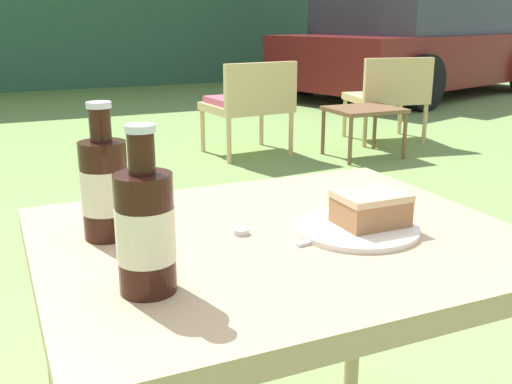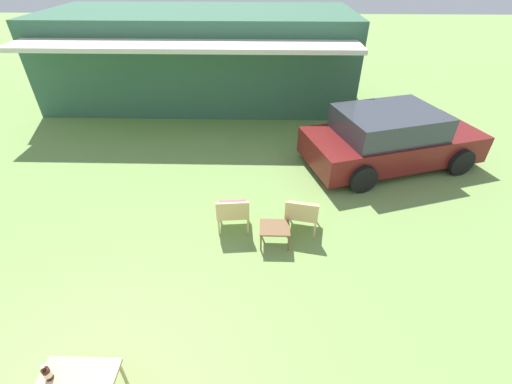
{
  "view_description": "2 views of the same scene",
  "coord_description": "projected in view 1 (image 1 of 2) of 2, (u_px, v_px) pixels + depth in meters",
  "views": [
    {
      "loc": [
        -0.44,
        -0.89,
        1.05
      ],
      "look_at": [
        0.0,
        0.1,
        0.73
      ],
      "focal_mm": 42.0,
      "sensor_mm": 36.0,
      "label": 1
    },
    {
      "loc": [
        1.96,
        -1.64,
        4.4
      ],
      "look_at": [
        1.83,
        3.26,
        0.9
      ],
      "focal_mm": 24.0,
      "sensor_mm": 36.0,
      "label": 2
    }
  ],
  "objects": [
    {
      "name": "garden_side_table",
      "position": [
        364.0,
        113.0,
        4.57
      ],
      "size": [
        0.53,
        0.44,
        0.38
      ],
      "color": "brown",
      "rests_on": "ground_plane"
    },
    {
      "name": "fork",
      "position": [
        343.0,
        234.0,
        1.04
      ],
      "size": [
        0.2,
        0.04,
        0.01
      ],
      "color": "silver",
      "rests_on": "patio_table"
    },
    {
      "name": "cola_bottle_far",
      "position": [
        145.0,
        229.0,
        0.81
      ],
      "size": [
        0.08,
        0.08,
        0.23
      ],
      "color": "black",
      "rests_on": "patio_table"
    },
    {
      "name": "loose_bottle_cap",
      "position": [
        241.0,
        231.0,
        1.05
      ],
      "size": [
        0.03,
        0.03,
        0.01
      ],
      "color": "silver",
      "rests_on": "patio_table"
    },
    {
      "name": "cola_bottle_near",
      "position": [
        105.0,
        187.0,
        1.02
      ],
      "size": [
        0.08,
        0.08,
        0.23
      ],
      "color": "black",
      "rests_on": "patio_table"
    },
    {
      "name": "patio_table",
      "position": [
        279.0,
        272.0,
        1.08
      ],
      "size": [
        0.83,
        0.68,
        0.68
      ],
      "color": "tan",
      "rests_on": "ground_plane"
    },
    {
      "name": "wicker_chair_cushioned",
      "position": [
        249.0,
        101.0,
        4.61
      ],
      "size": [
        0.65,
        0.57,
        0.73
      ],
      "rotation": [
        0.0,
        0.0,
        3.24
      ],
      "color": "tan",
      "rests_on": "ground_plane"
    },
    {
      "name": "parked_car",
      "position": [
        417.0,
        46.0,
        8.19
      ],
      "size": [
        4.52,
        3.0,
        1.37
      ],
      "rotation": [
        0.0,
        0.0,
        0.31
      ],
      "color": "maroon",
      "rests_on": "ground_plane"
    },
    {
      "name": "wicker_chair_plain",
      "position": [
        389.0,
        93.0,
        5.09
      ],
      "size": [
        0.69,
        0.62,
        0.73
      ],
      "rotation": [
        0.0,
        0.0,
        2.95
      ],
      "color": "tan",
      "rests_on": "ground_plane"
    },
    {
      "name": "cake_on_plate",
      "position": [
        364.0,
        217.0,
        1.07
      ],
      "size": [
        0.22,
        0.22,
        0.07
      ],
      "color": "silver",
      "rests_on": "patio_table"
    }
  ]
}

